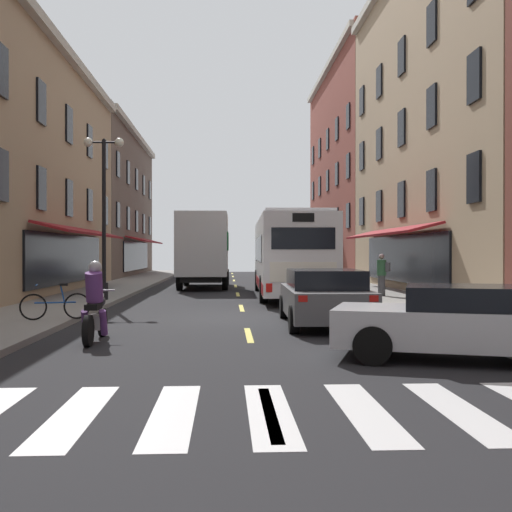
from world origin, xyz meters
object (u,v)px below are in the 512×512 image
object	(u,v)px
box_truck	(204,250)
pedestrian_mid	(335,268)
pedestrian_near	(382,274)
street_lamp_twin	(104,210)
motorcycle_rider	(95,307)
sedan_mid	(212,268)
transit_bus	(289,255)
sedan_far	(324,297)
sedan_near	(473,322)
bicycle_near	(56,305)

from	to	relation	value
box_truck	pedestrian_mid	xyz separation A→B (m)	(6.85, 0.62, -0.92)
pedestrian_near	street_lamp_twin	size ratio (longest dim) A/B	0.28
pedestrian_near	motorcycle_rider	bearing A→B (deg)	162.94
box_truck	sedan_mid	distance (m)	12.19
box_truck	street_lamp_twin	distance (m)	9.87
sedan_mid	street_lamp_twin	bearing A→B (deg)	-98.88
transit_bus	sedan_far	bearing A→B (deg)	-90.82
sedan_mid	street_lamp_twin	size ratio (longest dim) A/B	0.79
transit_bus	sedan_far	distance (m)	9.97
transit_bus	pedestrian_near	world-z (taller)	transit_bus
sedan_mid	pedestrian_mid	world-z (taller)	pedestrian_mid
sedan_mid	motorcycle_rider	bearing A→B (deg)	-93.07
box_truck	sedan_mid	size ratio (longest dim) A/B	1.57
sedan_far	pedestrian_near	bearing A→B (deg)	66.34
pedestrian_mid	transit_bus	bearing A→B (deg)	121.98
sedan_near	pedestrian_mid	bearing A→B (deg)	85.90
sedan_mid	box_truck	bearing A→B (deg)	-90.44
box_truck	bicycle_near	size ratio (longest dim) A/B	4.29
sedan_far	pedestrian_near	size ratio (longest dim) A/B	2.86
street_lamp_twin	pedestrian_mid	bearing A→B (deg)	44.24
sedan_far	street_lamp_twin	xyz separation A→B (m)	(-6.83, 6.81, 2.61)
bicycle_near	street_lamp_twin	world-z (taller)	street_lamp_twin
sedan_near	street_lamp_twin	bearing A→B (deg)	125.61
bicycle_near	transit_bus	bearing A→B (deg)	54.24
bicycle_near	pedestrian_mid	xyz separation A→B (m)	(10.01, 16.30, 0.50)
box_truck	transit_bus	bearing A→B (deg)	-58.60
bicycle_near	box_truck	bearing A→B (deg)	78.60
box_truck	bicycle_near	bearing A→B (deg)	-101.40
pedestrian_near	pedestrian_mid	distance (m)	8.41
bicycle_near	street_lamp_twin	bearing A→B (deg)	90.69
motorcycle_rider	pedestrian_near	size ratio (longest dim) A/B	1.27
sedan_near	bicycle_near	distance (m)	10.06
box_truck	sedan_far	bearing A→B (deg)	-77.38
sedan_near	pedestrian_near	world-z (taller)	pedestrian_near
box_truck	pedestrian_near	distance (m)	10.64
sedan_far	sedan_mid	bearing A→B (deg)	97.07
sedan_near	pedestrian_mid	distance (m)	21.80
sedan_mid	bicycle_near	size ratio (longest dim) A/B	2.73
sedan_far	street_lamp_twin	bearing A→B (deg)	135.07
sedan_near	box_truck	bearing A→B (deg)	104.07
box_truck	sedan_near	xyz separation A→B (m)	(5.29, -21.13, -1.26)
motorcycle_rider	pedestrian_near	xyz separation A→B (m)	(8.75, 10.80, 0.29)
sedan_mid	pedestrian_mid	size ratio (longest dim) A/B	2.74
transit_bus	sedan_mid	world-z (taller)	transit_bus
motorcycle_rider	box_truck	bearing A→B (deg)	85.22
pedestrian_near	sedan_near	bearing A→B (deg)	-166.16
box_truck	street_lamp_twin	bearing A→B (deg)	-109.38
box_truck	pedestrian_near	size ratio (longest dim) A/B	4.42
box_truck	sedan_near	distance (m)	21.81
sedan_mid	pedestrian_near	world-z (taller)	pedestrian_near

